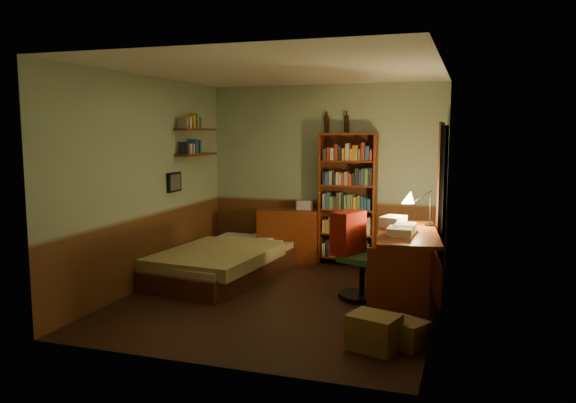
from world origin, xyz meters
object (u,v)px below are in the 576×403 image
(bed, at_px, (223,252))
(desk, at_px, (407,268))
(desk_lamp, at_px, (431,199))
(office_chair, at_px, (362,262))
(bookshelf, at_px, (348,199))
(mini_stereo, at_px, (304,204))
(dresser, at_px, (288,235))
(cardboard_box_a, at_px, (374,332))
(cardboard_box_b, at_px, (407,333))

(bed, xyz_separation_m, desk, (2.47, -0.50, 0.08))
(desk_lamp, relative_size, office_chair, 0.73)
(bookshelf, distance_m, office_chair, 1.76)
(bed, relative_size, desk_lamp, 3.55)
(bookshelf, bearing_deg, desk_lamp, -45.07)
(mini_stereo, distance_m, bookshelf, 0.68)
(desk, xyz_separation_m, desk_lamp, (0.20, 0.46, 0.73))
(desk, xyz_separation_m, office_chair, (-0.51, 0.07, 0.01))
(bed, distance_m, desk, 2.52)
(mini_stereo, xyz_separation_m, desk, (1.70, -1.71, -0.43))
(dresser, xyz_separation_m, mini_stereo, (0.22, 0.12, 0.46))
(desk_lamp, xyz_separation_m, office_chair, (-0.72, -0.39, -0.72))
(bed, distance_m, dresser, 1.22)
(bookshelf, xyz_separation_m, cardboard_box_a, (0.91, -3.07, -0.79))
(cardboard_box_a, distance_m, cardboard_box_b, 0.32)
(office_chair, bearing_deg, bed, -170.41)
(desk_lamp, distance_m, cardboard_box_a, 2.13)
(dresser, relative_size, cardboard_box_b, 2.58)
(cardboard_box_a, bearing_deg, bookshelf, 106.60)
(mini_stereo, bearing_deg, bed, -145.56)
(office_chair, distance_m, cardboard_box_a, 1.55)
(bed, height_order, desk, desk)
(desk, relative_size, cardboard_box_a, 3.67)
(bed, relative_size, cardboard_box_b, 6.56)
(bookshelf, distance_m, desk_lamp, 1.74)
(bookshelf, bearing_deg, cardboard_box_b, -68.61)
(bookshelf, bearing_deg, office_chair, -72.57)
(desk, bearing_deg, bookshelf, 113.98)
(cardboard_box_b, bearing_deg, mini_stereo, 122.14)
(cardboard_box_a, bearing_deg, mini_stereo, 116.97)
(bed, xyz_separation_m, dresser, (0.55, 1.08, 0.06))
(desk, distance_m, office_chair, 0.52)
(desk, bearing_deg, office_chair, 163.99)
(bed, distance_m, cardboard_box_b, 3.15)
(dresser, height_order, cardboard_box_b, dresser)
(dresser, bearing_deg, desk, -54.57)
(dresser, xyz_separation_m, cardboard_box_b, (2.07, -2.82, -0.27))
(office_chair, bearing_deg, cardboard_box_b, -41.35)
(desk, bearing_deg, desk_lamp, 58.15)
(dresser, relative_size, mini_stereo, 3.58)
(cardboard_box_a, bearing_deg, bed, 141.02)
(dresser, xyz_separation_m, desk, (1.92, -1.58, 0.03))
(bookshelf, height_order, cardboard_box_a, bookshelf)
(bed, bearing_deg, office_chair, -4.36)
(bookshelf, bearing_deg, desk, -58.94)
(dresser, bearing_deg, mini_stereo, 15.11)
(dresser, bearing_deg, office_chair, -62.07)
(bed, height_order, dresser, dresser)
(dresser, xyz_separation_m, bookshelf, (0.88, 0.08, 0.56))
(mini_stereo, distance_m, office_chair, 2.07)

